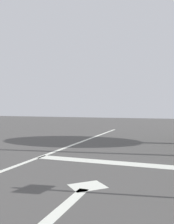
% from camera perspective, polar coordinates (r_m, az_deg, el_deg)
% --- Properties ---
extents(stop_bar, '(3.57, 0.40, 0.01)m').
position_cam_1_polar(stop_bar, '(5.96, 4.52, -11.47)').
color(stop_bar, silver).
rests_on(stop_bar, ground).
extents(lane_arrow_stem, '(0.16, 1.40, 0.01)m').
position_cam_1_polar(lane_arrow_stem, '(3.52, -4.96, -20.73)').
color(lane_arrow_stem, silver).
rests_on(lane_arrow_stem, ground).
extents(lane_arrow_head, '(0.71, 0.71, 0.01)m').
position_cam_1_polar(lane_arrow_head, '(4.25, 0.11, -16.75)').
color(lane_arrow_head, silver).
rests_on(lane_arrow_head, ground).
extents(traffic_signal_mast, '(3.84, 0.34, 5.87)m').
position_cam_1_polar(traffic_signal_mast, '(7.61, 17.34, 22.13)').
color(traffic_signal_mast, '#565C5D').
rests_on(traffic_signal_mast, ground).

